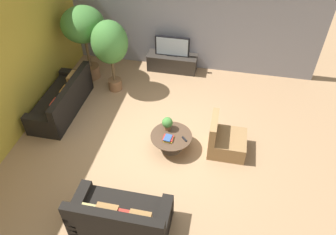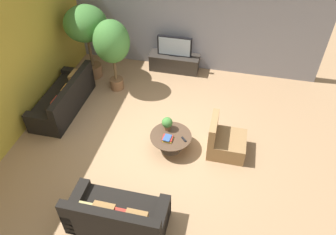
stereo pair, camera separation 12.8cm
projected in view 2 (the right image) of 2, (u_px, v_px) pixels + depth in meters
name	position (u px, v px, depth m)	size (l,w,h in m)	color
ground_plane	(159.00, 140.00, 7.54)	(24.00, 24.00, 0.00)	#9E7A56
back_wall_stone	(188.00, 18.00, 8.90)	(7.40, 0.12, 3.00)	gray
side_wall_left	(18.00, 63.00, 7.23)	(0.12, 7.40, 3.00)	gold
media_console	(174.00, 62.00, 9.55)	(1.44, 0.50, 0.49)	#2D2823
television	(175.00, 46.00, 9.20)	(0.98, 0.13, 0.58)	black
coffee_table	(171.00, 139.00, 7.19)	(0.91, 0.91, 0.38)	#756656
couch_by_wall	(64.00, 99.00, 8.21)	(0.84, 2.10, 0.84)	black
couch_near_entry	(117.00, 216.00, 5.75)	(1.74, 0.84, 0.84)	black
armchair_wicker	(225.00, 142.00, 7.12)	(0.80, 0.76, 0.86)	olive
potted_palm_tall	(86.00, 27.00, 8.48)	(1.12, 1.12, 2.07)	brown
potted_palm_corner	(112.00, 44.00, 8.13)	(0.91, 0.91, 1.98)	brown
potted_plant_tabletop	(167.00, 123.00, 7.16)	(0.24, 0.24, 0.31)	brown
book_stack	(168.00, 138.00, 7.01)	(0.22, 0.23, 0.07)	gold
remote_black	(184.00, 139.00, 7.01)	(0.04, 0.16, 0.02)	black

